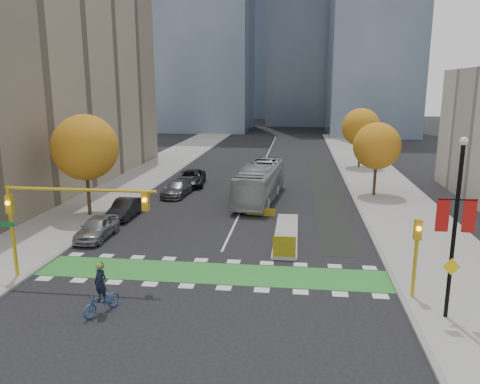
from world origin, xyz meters
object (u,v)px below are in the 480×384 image
(traffic_signal_west, at_px, (55,209))
(tree_west, at_px, (85,147))
(hazard_board, at_px, (284,247))
(bus, at_px, (260,182))
(tree_east_far, at_px, (361,127))
(parked_car_a, at_px, (97,227))
(banner_lamppost, at_px, (455,222))
(traffic_signal_east, at_px, (416,247))
(parked_car_c, at_px, (177,188))
(tree_east_near, at_px, (377,146))
(parked_car_d, at_px, (192,178))
(cyclist, at_px, (102,296))
(parked_car_b, at_px, (125,208))

(traffic_signal_west, bearing_deg, tree_west, 108.02)
(hazard_board, distance_m, bus, 15.24)
(tree_east_far, height_order, parked_car_a, tree_east_far)
(tree_west, xyz_separation_m, tree_east_far, (24.50, 26.00, -0.38))
(hazard_board, relative_size, bus, 0.12)
(tree_east_far, xyz_separation_m, banner_lamppost, (-1.00, -40.50, -0.63))
(hazard_board, xyz_separation_m, traffic_signal_east, (6.50, -4.71, 1.93))
(parked_car_c, bearing_deg, traffic_signal_east, -45.83)
(tree_east_near, height_order, banner_lamppost, banner_lamppost)
(parked_car_d, bearing_deg, traffic_signal_east, -62.81)
(parked_car_a, xyz_separation_m, parked_car_c, (2.20, 13.28, -0.05))
(hazard_board, bearing_deg, parked_car_c, 124.50)
(bus, bearing_deg, tree_east_far, 64.79)
(parked_car_a, bearing_deg, cyclist, -65.01)
(banner_lamppost, xyz_separation_m, cyclist, (-15.68, -1.31, -3.78))
(traffic_signal_west, relative_size, bus, 0.71)
(traffic_signal_east, distance_m, bus, 21.76)
(traffic_signal_west, height_order, parked_car_a, traffic_signal_west)
(tree_east_far, distance_m, cyclist, 45.23)
(traffic_signal_east, distance_m, parked_car_c, 26.84)
(cyclist, xyz_separation_m, bus, (5.43, 22.97, 0.85))
(tree_east_far, distance_m, parked_car_c, 26.83)
(tree_east_near, bearing_deg, tree_west, -157.38)
(bus, bearing_deg, parked_car_c, -179.72)
(hazard_board, distance_m, cyclist, 11.45)
(parked_car_b, bearing_deg, hazard_board, -30.82)
(traffic_signal_east, height_order, parked_car_c, traffic_signal_east)
(tree_west, bearing_deg, tree_east_far, 46.70)
(tree_west, height_order, traffic_signal_west, tree_west)
(tree_west, relative_size, tree_east_far, 1.08)
(hazard_board, xyz_separation_m, banner_lamppost, (7.50, -6.70, 3.81))
(traffic_signal_west, xyz_separation_m, parked_car_b, (-1.07, 12.49, -3.29))
(tree_east_near, relative_size, tree_east_far, 0.92)
(tree_east_far, distance_m, banner_lamppost, 40.52)
(traffic_signal_west, distance_m, parked_car_a, 7.92)
(tree_east_far, distance_m, parked_car_d, 23.49)
(tree_east_near, relative_size, traffic_signal_west, 0.83)
(hazard_board, xyz_separation_m, bus, (-2.75, 14.96, 0.88))
(hazard_board, height_order, parked_car_d, parked_car_d)
(parked_car_c, height_order, parked_car_d, parked_car_d)
(tree_east_far, relative_size, parked_car_d, 1.32)
(hazard_board, xyz_separation_m, parked_car_d, (-10.50, 20.71, 0.01))
(hazard_board, bearing_deg, tree_east_near, 65.80)
(cyclist, height_order, parked_car_a, cyclist)
(tree_east_far, bearing_deg, tree_east_near, -91.79)
(traffic_signal_east, bearing_deg, parked_car_c, 130.27)
(tree_west, distance_m, bus, 15.56)
(banner_lamppost, xyz_separation_m, parked_car_b, (-20.50, 14.48, -3.87))
(traffic_signal_west, height_order, parked_car_c, traffic_signal_west)
(tree_west, xyz_separation_m, cyclist, (7.82, -15.81, -4.79))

